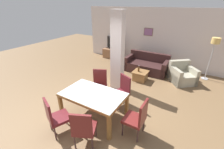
# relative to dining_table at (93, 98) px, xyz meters

# --- Properties ---
(ground_plane) EXTENTS (18.00, 18.00, 0.00)m
(ground_plane) POSITION_rel_dining_table_xyz_m (0.00, 0.00, -0.60)
(ground_plane) COLOR brown
(back_wall) EXTENTS (7.20, 0.09, 2.70)m
(back_wall) POSITION_rel_dining_table_xyz_m (-0.00, 4.73, 0.75)
(back_wall) COLOR silver
(back_wall) RESTS_ON ground_plane
(divider_pillar) EXTENTS (0.41, 0.29, 2.70)m
(divider_pillar) POSITION_rel_dining_table_xyz_m (-0.25, 1.75, 0.75)
(divider_pillar) COLOR silver
(divider_pillar) RESTS_ON ground_plane
(dining_table) EXTENTS (1.63, 1.00, 0.75)m
(dining_table) POSITION_rel_dining_table_xyz_m (0.00, 0.00, 0.00)
(dining_table) COLOR olive
(dining_table) RESTS_ON ground_plane
(dining_chair_far_left) EXTENTS (0.61, 0.61, 0.97)m
(dining_chair_far_left) POSITION_rel_dining_table_xyz_m (-0.40, 0.85, -0.08)
(dining_chair_far_left) COLOR maroon
(dining_chair_far_left) RESTS_ON ground_plane
(dining_chair_near_right) EXTENTS (0.61, 0.61, 0.97)m
(dining_chair_near_right) POSITION_rel_dining_table_xyz_m (0.40, -0.87, -0.08)
(dining_chair_near_right) COLOR maroon
(dining_chair_near_right) RESTS_ON ground_plane
(dining_chair_head_right) EXTENTS (0.46, 0.46, 0.97)m
(dining_chair_head_right) POSITION_rel_dining_table_xyz_m (1.25, 0.00, -0.08)
(dining_chair_head_right) COLOR maroon
(dining_chair_head_right) RESTS_ON ground_plane
(dining_chair_near_left) EXTENTS (0.60, 0.60, 0.97)m
(dining_chair_near_left) POSITION_rel_dining_table_xyz_m (-0.40, -0.92, -0.08)
(dining_chair_near_left) COLOR maroon
(dining_chair_near_left) RESTS_ON ground_plane
(dining_chair_far_right) EXTENTS (0.61, 0.61, 0.97)m
(dining_chair_far_right) POSITION_rel_dining_table_xyz_m (0.40, 0.86, -0.08)
(dining_chair_far_right) COLOR maroon
(dining_chair_far_right) RESTS_ON ground_plane
(sofa) EXTENTS (1.85, 0.93, 0.82)m
(sofa) POSITION_rel_dining_table_xyz_m (0.21, 3.70, -0.32)
(sofa) COLOR #392020
(sofa) RESTS_ON ground_plane
(armchair) EXTENTS (1.17, 1.18, 0.81)m
(armchair) POSITION_rel_dining_table_xyz_m (1.75, 3.41, -0.32)
(armchair) COLOR #ABA58E
(armchair) RESTS_ON ground_plane
(coffee_table) EXTENTS (0.57, 0.57, 0.38)m
(coffee_table) POSITION_rel_dining_table_xyz_m (0.29, 2.72, -0.41)
(coffee_table) COLOR olive
(coffee_table) RESTS_ON ground_plane
(bottle) EXTENTS (0.07, 0.07, 0.26)m
(bottle) POSITION_rel_dining_table_xyz_m (0.22, 2.68, -0.12)
(bottle) COLOR #4C2D14
(bottle) RESTS_ON coffee_table
(tv_stand) EXTENTS (1.19, 0.40, 0.52)m
(tv_stand) POSITION_rel_dining_table_xyz_m (-2.00, 4.45, -0.34)
(tv_stand) COLOR #8D5F40
(tv_stand) RESTS_ON ground_plane
(tv_screen) EXTENTS (1.01, 0.48, 0.66)m
(tv_screen) POSITION_rel_dining_table_xyz_m (-2.00, 4.45, 0.24)
(tv_screen) COLOR black
(tv_screen) RESTS_ON tv_stand
(floor_lamp) EXTENTS (0.30, 0.30, 1.71)m
(floor_lamp) POSITION_rel_dining_table_xyz_m (2.58, 4.21, 0.82)
(floor_lamp) COLOR #B7B7BC
(floor_lamp) RESTS_ON ground_plane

